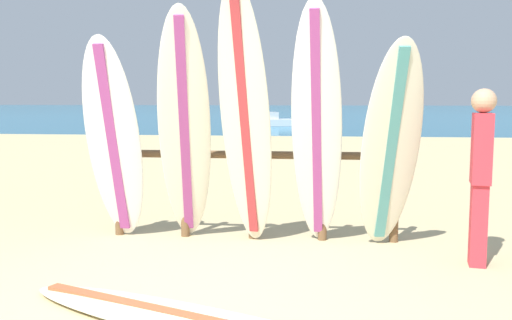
{
  "coord_description": "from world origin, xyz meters",
  "views": [
    {
      "loc": [
        0.86,
        -3.13,
        1.47
      ],
      "look_at": [
        0.22,
        2.85,
        0.79
      ],
      "focal_mm": 39.1,
      "sensor_mm": 36.0,
      "label": 1
    }
  ],
  "objects_px": {
    "surfboard_leaning_left": "(185,131)",
    "small_boat_offshore": "(268,121)",
    "surfboard_rack": "(253,179)",
    "surfboard_leaning_center": "(317,129)",
    "surfboard_leaning_far_left": "(113,141)",
    "surfboard_leaning_center_left": "(245,119)",
    "beachgoer_standing": "(481,169)",
    "surfboard_leaning_center_right": "(390,148)"
  },
  "relations": [
    {
      "from": "surfboard_leaning_left",
      "to": "small_boat_offshore",
      "type": "bearing_deg",
      "value": 92.84
    },
    {
      "from": "surfboard_rack",
      "to": "surfboard_leaning_center",
      "type": "height_order",
      "value": "surfboard_leaning_center"
    },
    {
      "from": "surfboard_rack",
      "to": "surfboard_leaning_center",
      "type": "relative_size",
      "value": 1.28
    },
    {
      "from": "surfboard_rack",
      "to": "small_boat_offshore",
      "type": "bearing_deg",
      "value": 94.47
    },
    {
      "from": "surfboard_leaning_far_left",
      "to": "surfboard_leaning_center_left",
      "type": "relative_size",
      "value": 0.82
    },
    {
      "from": "beachgoer_standing",
      "to": "small_boat_offshore",
      "type": "bearing_deg",
      "value": 99.33
    },
    {
      "from": "surfboard_leaning_center_right",
      "to": "small_boat_offshore",
      "type": "xyz_separation_m",
      "value": [
        -3.1,
        22.94,
        -0.74
      ]
    },
    {
      "from": "surfboard_leaning_left",
      "to": "surfboard_leaning_center_right",
      "type": "distance_m",
      "value": 1.96
    },
    {
      "from": "surfboard_leaning_center_left",
      "to": "surfboard_leaning_far_left",
      "type": "bearing_deg",
      "value": 175.29
    },
    {
      "from": "surfboard_rack",
      "to": "surfboard_leaning_left",
      "type": "xyz_separation_m",
      "value": [
        -0.62,
        -0.39,
        0.52
      ]
    },
    {
      "from": "surfboard_leaning_left",
      "to": "surfboard_leaning_center_right",
      "type": "height_order",
      "value": "surfboard_leaning_left"
    },
    {
      "from": "surfboard_leaning_far_left",
      "to": "surfboard_leaning_left",
      "type": "bearing_deg",
      "value": -7.55
    },
    {
      "from": "surfboard_leaning_left",
      "to": "surfboard_leaning_center_right",
      "type": "bearing_deg",
      "value": -0.69
    },
    {
      "from": "surfboard_leaning_center",
      "to": "beachgoer_standing",
      "type": "height_order",
      "value": "surfboard_leaning_center"
    },
    {
      "from": "surfboard_leaning_far_left",
      "to": "surfboard_leaning_center_right",
      "type": "distance_m",
      "value": 2.72
    },
    {
      "from": "surfboard_leaning_left",
      "to": "surfboard_leaning_center",
      "type": "xyz_separation_m",
      "value": [
        1.27,
        -0.0,
        0.02
      ]
    },
    {
      "from": "surfboard_leaning_center",
      "to": "surfboard_leaning_center_right",
      "type": "relative_size",
      "value": 1.17
    },
    {
      "from": "surfboard_leaning_far_left",
      "to": "beachgoer_standing",
      "type": "relative_size",
      "value": 1.34
    },
    {
      "from": "surfboard_rack",
      "to": "surfboard_leaning_center_right",
      "type": "relative_size",
      "value": 1.5
    },
    {
      "from": "surfboard_leaning_center_right",
      "to": "surfboard_leaning_center",
      "type": "bearing_deg",
      "value": 178.23
    },
    {
      "from": "surfboard_leaning_far_left",
      "to": "small_boat_offshore",
      "type": "bearing_deg",
      "value": 90.96
    },
    {
      "from": "surfboard_leaning_center_left",
      "to": "small_boat_offshore",
      "type": "bearing_deg",
      "value": 94.32
    },
    {
      "from": "surfboard_leaning_far_left",
      "to": "surfboard_leaning_center",
      "type": "xyz_separation_m",
      "value": [
        2.03,
        -0.1,
        0.14
      ]
    },
    {
      "from": "surfboard_leaning_left",
      "to": "surfboard_rack",
      "type": "bearing_deg",
      "value": 32.05
    },
    {
      "from": "surfboard_leaning_far_left",
      "to": "surfboard_leaning_center",
      "type": "relative_size",
      "value": 0.88
    },
    {
      "from": "surfboard_leaning_left",
      "to": "surfboard_leaning_center_left",
      "type": "bearing_deg",
      "value": -1.09
    },
    {
      "from": "surfboard_rack",
      "to": "surfboard_leaning_center_left",
      "type": "height_order",
      "value": "surfboard_leaning_center_left"
    },
    {
      "from": "surfboard_leaning_center",
      "to": "small_boat_offshore",
      "type": "distance_m",
      "value": 23.07
    },
    {
      "from": "surfboard_rack",
      "to": "surfboard_leaning_left",
      "type": "distance_m",
      "value": 0.9
    },
    {
      "from": "surfboard_leaning_center_left",
      "to": "small_boat_offshore",
      "type": "relative_size",
      "value": 0.91
    },
    {
      "from": "surfboard_rack",
      "to": "beachgoer_standing",
      "type": "distance_m",
      "value": 2.2
    },
    {
      "from": "surfboard_rack",
      "to": "surfboard_leaning_center",
      "type": "distance_m",
      "value": 0.93
    },
    {
      "from": "small_boat_offshore",
      "to": "surfboard_leaning_center_left",
      "type": "bearing_deg",
      "value": -85.68
    },
    {
      "from": "surfboard_leaning_center_left",
      "to": "beachgoer_standing",
      "type": "relative_size",
      "value": 1.64
    },
    {
      "from": "surfboard_rack",
      "to": "surfboard_leaning_center_left",
      "type": "relative_size",
      "value": 1.18
    },
    {
      "from": "surfboard_leaning_center_left",
      "to": "surfboard_leaning_center_right",
      "type": "distance_m",
      "value": 1.39
    },
    {
      "from": "surfboard_leaning_center_left",
      "to": "surfboard_leaning_left",
      "type": "bearing_deg",
      "value": 178.91
    },
    {
      "from": "surfboard_leaning_far_left",
      "to": "surfboard_leaning_center",
      "type": "height_order",
      "value": "surfboard_leaning_center"
    },
    {
      "from": "surfboard_rack",
      "to": "small_boat_offshore",
      "type": "xyz_separation_m",
      "value": [
        -1.76,
        22.53,
        -0.37
      ]
    },
    {
      "from": "surfboard_leaning_center_left",
      "to": "beachgoer_standing",
      "type": "xyz_separation_m",
      "value": [
        2.09,
        -0.34,
        -0.42
      ]
    },
    {
      "from": "surfboard_rack",
      "to": "surfboard_leaning_center_right",
      "type": "bearing_deg",
      "value": -17.21
    },
    {
      "from": "small_boat_offshore",
      "to": "surfboard_leaning_center_right",
      "type": "bearing_deg",
      "value": -82.32
    }
  ]
}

